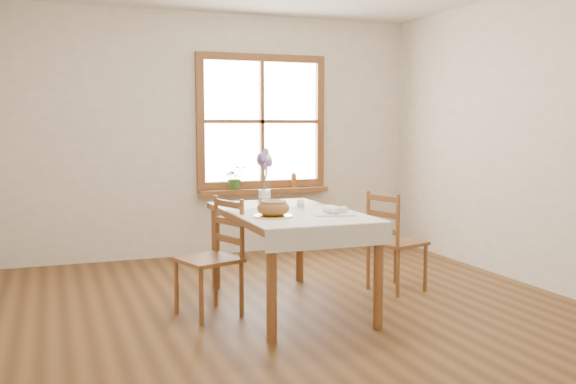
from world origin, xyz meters
The scene contains 18 objects.
ground centered at (0.00, 0.00, 0.00)m, with size 5.00×5.00×0.00m, color brown.
room_walls centered at (0.00, 0.00, 1.71)m, with size 4.60×5.10×2.65m.
window centered at (0.50, 2.47, 1.45)m, with size 1.46×0.08×1.46m.
window_sill centered at (0.50, 2.40, 0.69)m, with size 1.46×0.20×0.05m.
dining_table centered at (0.00, 0.30, 0.66)m, with size 0.90×1.60×0.75m.
table_linen centered at (0.00, 0.00, 0.76)m, with size 0.91×0.99×0.01m, color white.
chair_left centered at (-0.63, 0.29, 0.44)m, with size 0.41×0.43×0.87m, color brown, non-canonical shape.
chair_right centered at (1.05, 0.44, 0.43)m, with size 0.40×0.42×0.85m, color brown, non-canonical shape.
bread_plate centered at (-0.23, -0.02, 0.77)m, with size 0.27×0.27×0.01m, color white.
bread_loaf centered at (-0.23, -0.02, 0.84)m, with size 0.23×0.23×0.13m, color #A9723C.
egg_napkin centered at (0.22, -0.05, 0.77)m, with size 0.29×0.25×0.01m, color white.
eggs centered at (0.22, -0.05, 0.80)m, with size 0.23×0.20×0.05m, color white, non-canonical shape.
salt_shaker centered at (0.09, 0.25, 0.80)m, with size 0.04×0.04×0.08m, color white.
pepper_shaker centered at (0.08, 0.25, 0.81)m, with size 0.05×0.05×0.09m, color white.
flower_vase centered at (-0.03, 0.78, 0.81)m, with size 0.10×0.10×0.11m, color white.
lavender_bouquet centered at (-0.03, 0.78, 1.03)m, with size 0.18×0.18×0.34m, color #795BA1, non-canonical shape.
potted_plant centered at (0.17, 2.40, 0.82)m, with size 0.23×0.26×0.20m, color #3A702C.
amber_bottle centered at (0.85, 2.40, 0.80)m, with size 0.06×0.06×0.17m, color #AA5B1F.
Camera 1 is at (-1.71, -4.29, 1.41)m, focal length 40.00 mm.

